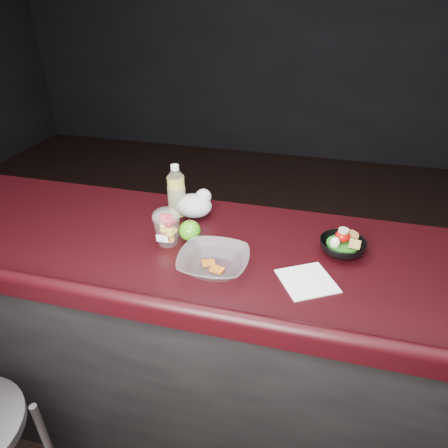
# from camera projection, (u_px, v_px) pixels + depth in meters

# --- Properties ---
(counter) EXTENTS (4.06, 0.71, 1.02)m
(counter) POSITION_uv_depth(u_px,v_px,m) (234.00, 350.00, 1.68)
(counter) COLOR black
(counter) RESTS_ON ground
(lemonade_bottle) EXTENTS (0.07, 0.07, 0.22)m
(lemonade_bottle) POSITION_uv_depth(u_px,v_px,m) (177.00, 194.00, 1.60)
(lemonade_bottle) COLOR gold
(lemonade_bottle) RESTS_ON counter
(fruit_cup) EXTENTS (0.10, 0.10, 0.14)m
(fruit_cup) POSITION_uv_depth(u_px,v_px,m) (167.00, 226.00, 1.43)
(fruit_cup) COLOR white
(fruit_cup) RESTS_ON counter
(green_apple) EXTENTS (0.08, 0.08, 0.08)m
(green_apple) POSITION_uv_depth(u_px,v_px,m) (190.00, 230.00, 1.47)
(green_apple) COLOR #2B9010
(green_apple) RESTS_ON counter
(plastic_bag) EXTENTS (0.15, 0.13, 0.11)m
(plastic_bag) POSITION_uv_depth(u_px,v_px,m) (195.00, 204.00, 1.61)
(plastic_bag) COLOR silver
(plastic_bag) RESTS_ON counter
(snack_bowl) EXTENTS (0.21, 0.21, 0.09)m
(snack_bowl) POSITION_uv_depth(u_px,v_px,m) (342.00, 245.00, 1.39)
(snack_bowl) COLOR black
(snack_bowl) RESTS_ON counter
(takeout_bowl) EXTENTS (0.24, 0.24, 0.06)m
(takeout_bowl) POSITION_uv_depth(u_px,v_px,m) (214.00, 262.00, 1.31)
(takeout_bowl) COLOR silver
(takeout_bowl) RESTS_ON counter
(paper_napkin) EXTENTS (0.22, 0.22, 0.00)m
(paper_napkin) POSITION_uv_depth(u_px,v_px,m) (307.00, 281.00, 1.27)
(paper_napkin) COLOR white
(paper_napkin) RESTS_ON counter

